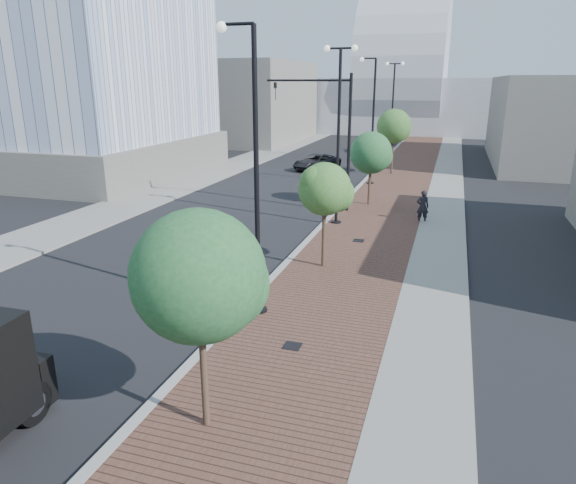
% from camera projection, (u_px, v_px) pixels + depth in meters
% --- Properties ---
extents(sidewalk, '(7.00, 140.00, 0.12)m').
position_uv_depth(sidewalk, '(415.00, 173.00, 43.92)').
color(sidewalk, '#4C2D23').
rests_on(sidewalk, ground).
extents(concrete_strip, '(2.40, 140.00, 0.13)m').
position_uv_depth(concrete_strip, '(448.00, 175.00, 43.14)').
color(concrete_strip, slate).
rests_on(concrete_strip, ground).
extents(curb, '(0.30, 140.00, 0.14)m').
position_uv_depth(curb, '(374.00, 171.00, 44.93)').
color(curb, gray).
rests_on(curb, ground).
extents(west_sidewalk, '(4.00, 140.00, 0.12)m').
position_uv_depth(west_sidewalk, '(236.00, 164.00, 48.67)').
color(west_sidewalk, slate).
rests_on(west_sidewalk, ground).
extents(white_sedan, '(1.78, 4.05, 1.29)m').
position_uv_depth(white_sedan, '(190.00, 237.00, 23.84)').
color(white_sedan, silver).
rests_on(white_sedan, ground).
extents(dark_car_mid, '(4.04, 5.40, 1.36)m').
position_uv_depth(dark_car_mid, '(317.00, 162.00, 45.90)').
color(dark_car_mid, black).
rests_on(dark_car_mid, ground).
extents(dark_car_far, '(3.39, 5.22, 1.41)m').
position_uv_depth(dark_car_far, '(366.00, 146.00, 56.85)').
color(dark_car_far, black).
rests_on(dark_car_far, ground).
extents(pedestrian, '(0.75, 0.57, 1.85)m').
position_uv_depth(pedestrian, '(423.00, 207.00, 28.43)').
color(pedestrian, black).
rests_on(pedestrian, ground).
extents(streetlight_1, '(1.44, 0.56, 9.21)m').
position_uv_depth(streetlight_1, '(253.00, 188.00, 16.21)').
color(streetlight_1, black).
rests_on(streetlight_1, ground).
extents(streetlight_2, '(1.72, 0.56, 9.28)m').
position_uv_depth(streetlight_2, '(338.00, 136.00, 26.96)').
color(streetlight_2, black).
rests_on(streetlight_2, ground).
extents(streetlight_3, '(1.44, 0.56, 9.21)m').
position_uv_depth(streetlight_3, '(371.00, 127.00, 38.05)').
color(streetlight_3, black).
rests_on(streetlight_3, ground).
extents(streetlight_4, '(1.72, 0.56, 9.28)m').
position_uv_depth(streetlight_4, '(392.00, 112.00, 48.80)').
color(streetlight_4, black).
rests_on(streetlight_4, ground).
extents(traffic_mast, '(5.09, 0.20, 8.00)m').
position_uv_depth(traffic_mast, '(334.00, 128.00, 29.90)').
color(traffic_mast, black).
rests_on(traffic_mast, ground).
extents(tree_0, '(2.83, 2.83, 5.11)m').
position_uv_depth(tree_0, '(201.00, 276.00, 10.63)').
color(tree_0, '#382619').
rests_on(tree_0, ground).
extents(tree_1, '(2.23, 2.15, 4.47)m').
position_uv_depth(tree_1, '(326.00, 189.00, 20.73)').
color(tree_1, '#382619').
rests_on(tree_1, ground).
extents(tree_2, '(2.59, 2.58, 4.63)m').
position_uv_depth(tree_2, '(372.00, 153.00, 31.67)').
color(tree_2, '#382619').
rests_on(tree_2, ground).
extents(tree_3, '(2.82, 2.82, 5.43)m').
position_uv_depth(tree_3, '(395.00, 126.00, 42.39)').
color(tree_3, '#382619').
rests_on(tree_3, ground).
extents(tower_podium, '(19.00, 19.00, 3.00)m').
position_uv_depth(tower_podium, '(80.00, 155.00, 44.13)').
color(tower_podium, '#5F5C55').
rests_on(tower_podium, ground).
extents(convention_center, '(50.00, 30.00, 50.00)m').
position_uv_depth(convention_center, '(404.00, 91.00, 84.70)').
color(convention_center, '#A2A5AC').
rests_on(convention_center, ground).
extents(commercial_block_nw, '(14.00, 20.00, 10.00)m').
position_uv_depth(commercial_block_nw, '(246.00, 102.00, 67.43)').
color(commercial_block_nw, slate).
rests_on(commercial_block_nw, ground).
extents(commercial_block_ne, '(12.00, 22.00, 8.00)m').
position_uv_depth(commercial_block_ne, '(563.00, 121.00, 48.25)').
color(commercial_block_ne, slate).
rests_on(commercial_block_ne, ground).
extents(utility_cover_1, '(0.50, 0.50, 0.02)m').
position_uv_depth(utility_cover_1, '(292.00, 346.00, 15.09)').
color(utility_cover_1, black).
rests_on(utility_cover_1, sidewalk).
extents(utility_cover_2, '(0.50, 0.50, 0.02)m').
position_uv_depth(utility_cover_2, '(359.00, 241.00, 25.10)').
color(utility_cover_2, black).
rests_on(utility_cover_2, sidewalk).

